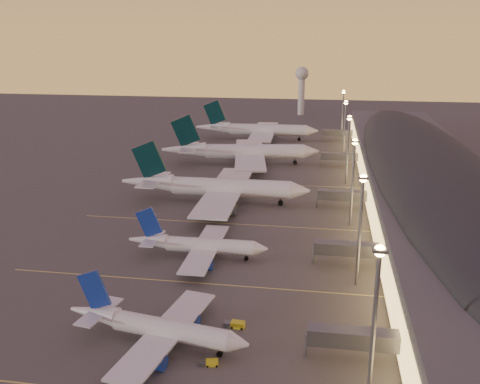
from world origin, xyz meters
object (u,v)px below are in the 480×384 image
(airliner_narrow_north, at_px, (198,245))
(airliner_wide_far, at_px, (257,130))
(radar_tower, at_px, (302,83))
(airliner_wide_mid, at_px, (241,152))
(baggage_tug_a, at_px, (210,363))
(airliner_narrow_south, at_px, (156,327))
(baggage_tug_b, at_px, (235,324))
(airliner_wide_near, at_px, (215,187))

(airliner_narrow_north, distance_m, airliner_wide_far, 156.09)
(airliner_narrow_north, bearing_deg, radar_tower, 86.72)
(airliner_narrow_north, xyz_separation_m, radar_tower, (13.05, 250.85, 18.55))
(airliner_wide_mid, bearing_deg, airliner_wide_far, 81.58)
(radar_tower, distance_m, baggage_tug_a, 296.09)
(airliner_narrow_south, distance_m, baggage_tug_b, 15.77)
(baggage_tug_b, bearing_deg, baggage_tug_a, -94.61)
(airliner_narrow_north, distance_m, baggage_tug_a, 46.34)
(baggage_tug_b, bearing_deg, airliner_wide_far, 101.46)
(airliner_narrow_south, distance_m, airliner_wide_far, 195.57)
(airliner_wide_near, xyz_separation_m, airliner_wide_far, (-0.18, 110.32, 0.06))
(radar_tower, bearing_deg, baggage_tug_b, -89.61)
(airliner_narrow_north, bearing_deg, airliner_narrow_south, -87.90)
(radar_tower, relative_size, baggage_tug_b, 7.83)
(radar_tower, xyz_separation_m, baggage_tug_b, (1.94, -282.37, -21.33))
(airliner_wide_far, height_order, baggage_tug_a, airliner_wide_far)
(airliner_narrow_south, bearing_deg, airliner_wide_far, 102.03)
(airliner_wide_far, height_order, baggage_tug_b, airliner_wide_far)
(baggage_tug_a, bearing_deg, airliner_wide_far, 82.30)
(airliner_wide_near, distance_m, baggage_tug_b, 79.91)
(airliner_wide_far, bearing_deg, airliner_narrow_south, -89.59)
(airliner_narrow_north, relative_size, airliner_wide_near, 0.56)
(airliner_narrow_north, xyz_separation_m, airliner_wide_far, (-5.33, 155.98, 2.02))
(airliner_narrow_south, xyz_separation_m, baggage_tug_a, (11.08, -5.01, -2.89))
(airliner_narrow_south, distance_m, airliner_wide_near, 85.41)
(baggage_tug_a, xyz_separation_m, baggage_tug_b, (2.26, 12.94, 0.11))
(airliner_wide_near, bearing_deg, baggage_tug_b, -75.80)
(airliner_wide_mid, relative_size, baggage_tug_a, 19.72)
(airliner_wide_far, bearing_deg, baggage_tug_a, -86.49)
(airliner_narrow_south, height_order, airliner_wide_near, airliner_wide_near)
(baggage_tug_b, bearing_deg, airliner_wide_near, 109.90)
(airliner_narrow_south, xyz_separation_m, radar_tower, (11.40, 290.30, 18.54))
(airliner_narrow_south, bearing_deg, airliner_wide_mid, 102.71)
(airliner_narrow_north, bearing_deg, baggage_tug_b, -64.86)
(baggage_tug_a, bearing_deg, baggage_tug_b, 67.26)
(airliner_wide_mid, distance_m, baggage_tug_b, 133.37)
(radar_tower, relative_size, baggage_tug_a, 9.46)
(airliner_wide_near, bearing_deg, airliner_narrow_north, -83.99)
(airliner_narrow_south, xyz_separation_m, airliner_wide_far, (-6.99, 195.43, 2.01))
(airliner_wide_near, distance_m, baggage_tug_a, 92.01)
(airliner_narrow_north, xyz_separation_m, baggage_tug_b, (15.00, -31.52, -2.78))
(airliner_narrow_north, height_order, airliner_wide_far, airliner_wide_far)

